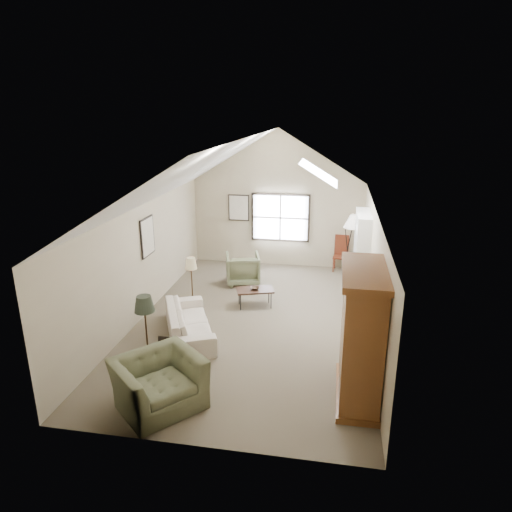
% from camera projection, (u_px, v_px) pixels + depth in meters
% --- Properties ---
extents(room_shell, '(5.01, 8.01, 4.00)m').
position_uv_depth(room_shell, '(253.00, 176.00, 9.13)').
color(room_shell, brown).
rests_on(room_shell, ground).
extents(window, '(1.72, 0.08, 1.42)m').
position_uv_depth(window, '(280.00, 218.00, 13.37)').
color(window, black).
rests_on(window, room_shell).
extents(skylight, '(0.80, 1.20, 0.52)m').
position_uv_depth(skylight, '(320.00, 171.00, 9.76)').
color(skylight, white).
rests_on(skylight, room_shell).
extents(wall_art, '(1.97, 3.71, 0.88)m').
position_uv_depth(wall_art, '(194.00, 222.00, 11.72)').
color(wall_art, black).
rests_on(wall_art, room_shell).
extents(armoire, '(0.60, 1.50, 2.20)m').
position_uv_depth(armoire, '(361.00, 336.00, 7.17)').
color(armoire, brown).
rests_on(armoire, ground).
extents(tv_alcove, '(0.32, 1.30, 2.10)m').
position_uv_depth(tv_alcove, '(361.00, 256.00, 10.88)').
color(tv_alcove, white).
rests_on(tv_alcove, ground).
extents(media_console, '(0.34, 1.18, 0.60)m').
position_uv_depth(media_console, '(358.00, 289.00, 11.15)').
color(media_console, '#382316').
rests_on(media_console, ground).
extents(tv_panel, '(0.05, 0.90, 0.55)m').
position_uv_depth(tv_panel, '(360.00, 265.00, 10.95)').
color(tv_panel, black).
rests_on(tv_panel, media_console).
extents(sofa, '(1.63, 2.27, 0.62)m').
position_uv_depth(sofa, '(189.00, 322.00, 9.40)').
color(sofa, white).
rests_on(sofa, ground).
extents(armchair_near, '(1.67, 1.68, 0.82)m').
position_uv_depth(armchair_near, '(159.00, 383.00, 7.14)').
color(armchair_near, '#5E6546').
rests_on(armchair_near, ground).
extents(armchair_far, '(1.07, 1.09, 0.81)m').
position_uv_depth(armchair_far, '(243.00, 269.00, 12.23)').
color(armchair_far, '#575F43').
rests_on(armchair_far, ground).
extents(coffee_table, '(0.97, 0.72, 0.44)m').
position_uv_depth(coffee_table, '(255.00, 298.00, 10.82)').
color(coffee_table, '#362116').
rests_on(coffee_table, ground).
extents(bowl, '(0.26, 0.26, 0.05)m').
position_uv_depth(bowl, '(255.00, 288.00, 10.75)').
color(bowl, '#382717').
rests_on(bowl, coffee_table).
extents(side_table, '(0.70, 0.70, 0.53)m').
position_uv_depth(side_table, '(166.00, 365.00, 7.90)').
color(side_table, '#342315').
rests_on(side_table, ground).
extents(side_chair, '(0.45, 0.45, 1.04)m').
position_uv_depth(side_chair, '(341.00, 254.00, 13.12)').
color(side_chair, maroon).
rests_on(side_chair, ground).
extents(tripod_lamp, '(0.68, 0.68, 1.81)m').
position_uv_depth(tripod_lamp, '(352.00, 245.00, 12.57)').
color(tripod_lamp, white).
rests_on(tripod_lamp, ground).
extents(dark_lamp, '(0.47, 0.47, 1.48)m').
position_uv_depth(dark_lamp, '(147.00, 334.00, 8.00)').
color(dark_lamp, black).
rests_on(dark_lamp, ground).
extents(tan_lamp, '(0.35, 0.35, 1.33)m').
position_uv_depth(tan_lamp, '(192.00, 284.00, 10.46)').
color(tan_lamp, tan).
rests_on(tan_lamp, ground).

